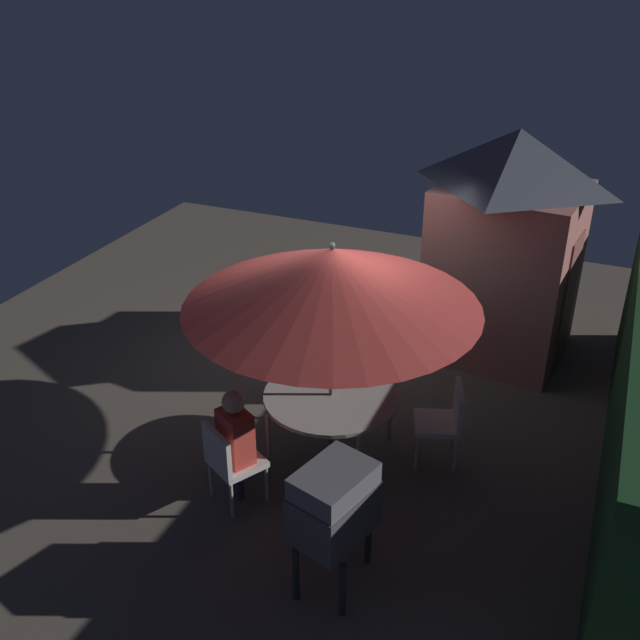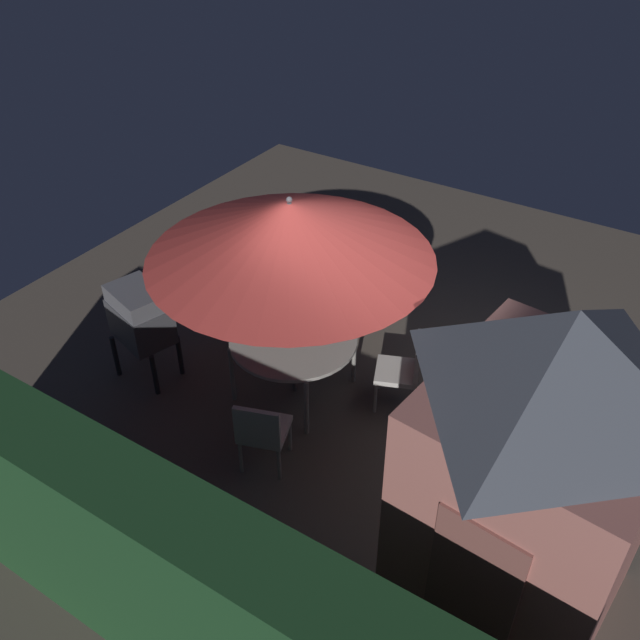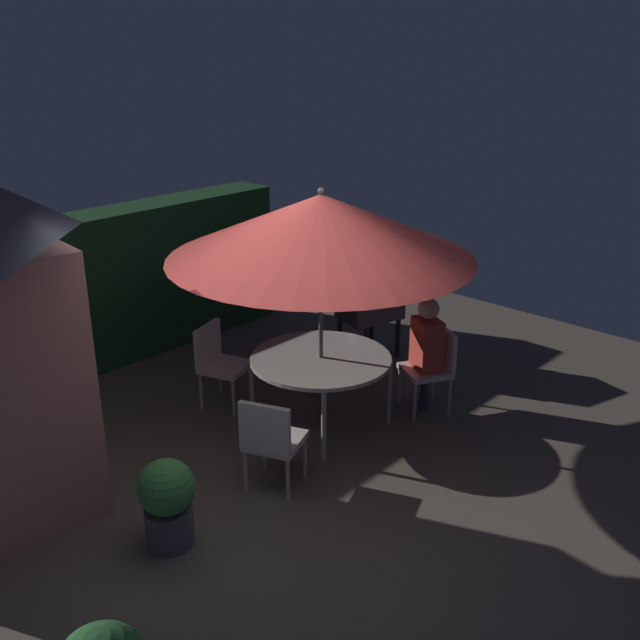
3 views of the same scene
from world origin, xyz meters
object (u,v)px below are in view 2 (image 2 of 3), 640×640
Objects in this scene: bbq_grill at (140,316)px; chair_toward_hedge at (405,368)px; chair_near_shed at (250,299)px; person_in_red at (251,285)px; patio_umbrella at (290,231)px; garden_shed at (535,474)px; patio_table at (293,342)px; potted_plant_by_grill at (492,416)px; chair_far_side at (262,430)px.

chair_toward_hedge is (-2.76, -1.15, -0.33)m from bbq_grill.
person_in_red is at bearing 150.29° from chair_near_shed.
person_in_red is (1.01, -0.57, -1.31)m from patio_umbrella.
garden_shed is 4.40m from person_in_red.
garden_shed reaches higher than bbq_grill.
patio_table is at bearing -21.91° from garden_shed.
patio_umbrella reaches higher than potted_plant_by_grill.
chair_toward_hedge is at bearing -157.57° from patio_umbrella.
chair_near_shed and chair_far_side have the same top height.
chair_toward_hedge is at bearing 176.30° from chair_near_shed.
person_in_red is (1.40, -1.71, 0.26)m from chair_far_side.
person_in_red is (-0.61, -1.26, -0.06)m from bbq_grill.
bbq_grill reaches higher than chair_far_side.
potted_plant_by_grill is (-3.28, 0.21, -0.13)m from chair_near_shed.
garden_shed is 2.65m from chair_toward_hedge.
chair_toward_hedge is 1.22× the size of potted_plant_by_grill.
patio_umbrella reaches higher than chair_toward_hedge.
garden_shed is 3.31× the size of chair_near_shed.
chair_near_shed reaches higher than potted_plant_by_grill.
chair_far_side is 2.22m from person_in_red.
chair_near_shed is at bearing -112.35° from bbq_grill.
chair_toward_hedge reaches higher than patio_table.
garden_shed is at bearing 137.45° from chair_toward_hedge.
chair_far_side is at bearing 64.79° from chair_toward_hedge.
patio_umbrella reaches higher than patio_table.
bbq_grill is (1.62, 0.68, 0.13)m from patio_table.
patio_umbrella is 2.33× the size of person_in_red.
patio_table is 1.57× the size of chair_toward_hedge.
person_in_red is (3.96, -1.76, -0.74)m from garden_shed.
potted_plant_by_grill is at bearing 177.02° from person_in_red.
potted_plant_by_grill is at bearing -139.53° from chair_far_side.
chair_far_side is 1.77m from chair_toward_hedge.
chair_far_side is 1.00× the size of chair_toward_hedge.
patio_table is at bearing -70.95° from chair_far_side.
bbq_grill is at bearing 22.68° from chair_toward_hedge.
chair_far_side is (-2.01, 0.45, -0.33)m from bbq_grill.
chair_far_side is at bearing 109.05° from patio_table.
person_in_red reaches higher than patio_table.
chair_far_side is at bearing 167.35° from bbq_grill.
bbq_grill is 1.33× the size of chair_far_side.
chair_toward_hedge is (1.81, -1.66, -1.00)m from garden_shed.
person_in_red is (1.01, -0.57, 0.07)m from patio_table.
patio_table is 1.57× the size of chair_far_side.
bbq_grill is 0.95× the size of person_in_red.
potted_plant_by_grill is at bearing -64.49° from garden_shed.
patio_umbrella is 2.00m from chair_toward_hedge.
garden_shed reaches higher than person_in_red.
garden_shed is 4.54m from chair_near_shed.
garden_shed is 2.75m from chair_far_side.
garden_shed reaches higher than chair_toward_hedge.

